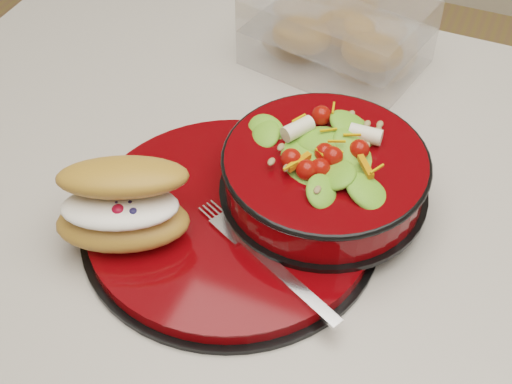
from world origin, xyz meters
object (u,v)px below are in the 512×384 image
at_px(salad_bowl, 325,168).
at_px(croissant, 123,204).
at_px(pastry_box, 338,33).
at_px(dinner_plate, 231,220).
at_px(fork, 269,263).

bearing_deg(salad_bowl, croissant, -141.53).
distance_m(salad_bowl, pastry_box, 0.27).
distance_m(dinner_plate, salad_bowl, 0.11).
bearing_deg(fork, pastry_box, 34.70).
relative_size(fork, pastry_box, 0.68).
bearing_deg(dinner_plate, fork, -36.68).
bearing_deg(dinner_plate, salad_bowl, 41.38).
xyz_separation_m(croissant, pastry_box, (0.09, 0.38, -0.01)).
bearing_deg(dinner_plate, croissant, -144.34).
relative_size(dinner_plate, salad_bowl, 1.42).
bearing_deg(salad_bowl, fork, -97.53).
height_order(dinner_plate, salad_bowl, salad_bowl).
bearing_deg(salad_bowl, dinner_plate, -138.62).
bearing_deg(croissant, fork, -18.55).
bearing_deg(fork, croissant, 122.22).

